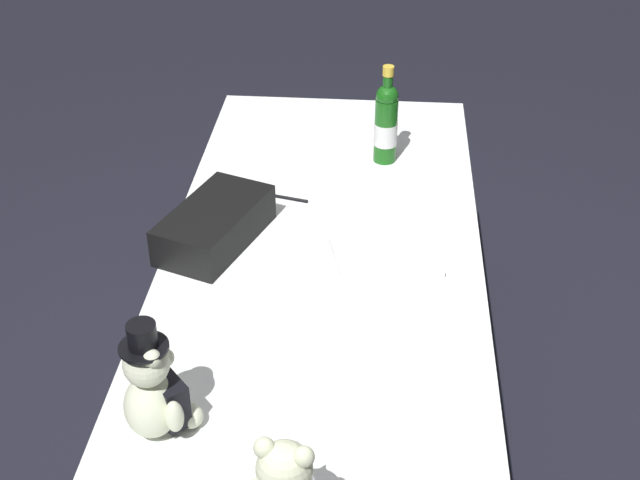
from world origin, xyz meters
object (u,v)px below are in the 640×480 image
Objects in this scene: teddy_bear_groom at (155,391)px; guestbook at (385,256)px; gift_case_black at (215,225)px; champagne_bottle at (386,122)px; signing_pen at (286,198)px.

teddy_bear_groom is 0.76m from guestbook.
gift_case_black reaches higher than guestbook.
champagne_bottle is 0.79× the size of gift_case_black.
signing_pen is at bearing 132.81° from champagne_bottle.
champagne_bottle is 1.19× the size of guestbook.
signing_pen is 0.28m from gift_case_black.
signing_pen is 0.50× the size of guestbook.
guestbook reaches higher than signing_pen.
champagne_bottle is at bearing -47.19° from signing_pen.
guestbook is (0.62, -0.44, -0.09)m from teddy_bear_groom.
champagne_bottle reaches higher than teddy_bear_groom.
guestbook is at bearing -96.69° from gift_case_black.
teddy_bear_groom reaches higher than gift_case_black.
teddy_bear_groom is 0.92m from signing_pen.
champagne_bottle reaches higher than gift_case_black.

